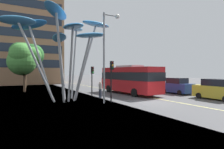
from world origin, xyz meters
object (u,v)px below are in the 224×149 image
at_px(street_lamp, 108,46).
at_px(car_parked_mid, 177,86).
at_px(traffic_light_kerb_far, 92,75).
at_px(car_far_side, 110,80).
at_px(car_side_street, 127,81).
at_px(red_bus, 129,78).
at_px(pedestrian, 100,90).
at_px(traffic_light_kerb_near, 112,73).
at_px(leaf_sculpture, 62,32).
at_px(car_parked_near, 217,90).
at_px(car_parked_far, 147,83).

bearing_deg(street_lamp, car_parked_mid, 9.90).
relative_size(traffic_light_kerb_far, car_far_side, 0.79).
bearing_deg(street_lamp, car_side_street, 50.49).
height_order(red_bus, pedestrian, red_bus).
bearing_deg(red_bus, car_parked_mid, -26.95).
relative_size(red_bus, traffic_light_kerb_near, 2.55).
height_order(car_far_side, street_lamp, street_lamp).
distance_m(leaf_sculpture, pedestrian, 7.12).
bearing_deg(red_bus, street_lamp, -140.10).
bearing_deg(car_far_side, car_parked_near, -90.45).
relative_size(leaf_sculpture, street_lamp, 1.30).
bearing_deg(car_parked_near, pedestrian, 144.61).
distance_m(leaf_sculpture, street_lamp, 4.87).
height_order(traffic_light_kerb_near, car_far_side, traffic_light_kerb_near).
bearing_deg(car_side_street, leaf_sculpture, -144.32).
height_order(leaf_sculpture, street_lamp, leaf_sculpture).
bearing_deg(leaf_sculpture, traffic_light_kerb_far, 21.05).
bearing_deg(red_bus, car_side_street, 57.77).
bearing_deg(street_lamp, car_far_side, 60.73).
xyz_separation_m(red_bus, traffic_light_kerb_far, (-5.13, 0.01, 0.50)).
distance_m(traffic_light_kerb_far, car_parked_near, 13.26).
bearing_deg(car_side_street, car_parked_near, -92.35).
relative_size(leaf_sculpture, car_side_street, 2.35).
bearing_deg(traffic_light_kerb_near, car_parked_near, -20.30).
bearing_deg(red_bus, car_parked_far, 30.10).
height_order(traffic_light_kerb_near, car_parked_near, traffic_light_kerb_near).
relative_size(traffic_light_kerb_near, pedestrian, 2.17).
distance_m(car_parked_mid, car_side_street, 11.85).
distance_m(red_bus, car_parked_far, 6.46).
distance_m(car_far_side, pedestrian, 18.92).
xyz_separation_m(traffic_light_kerb_near, car_parked_mid, (10.69, 1.86, -1.80)).
bearing_deg(car_parked_mid, leaf_sculpture, 174.72).
distance_m(car_far_side, street_lamp, 22.57).
bearing_deg(car_far_side, leaf_sculpture, -131.29).
xyz_separation_m(red_bus, street_lamp, (-5.67, -4.74, 3.21)).
relative_size(red_bus, street_lamp, 1.19).
xyz_separation_m(traffic_light_kerb_far, car_far_side, (10.31, 14.60, -1.46)).
bearing_deg(car_parked_far, traffic_light_kerb_near, -143.78).
xyz_separation_m(car_parked_mid, car_side_street, (0.22, 11.85, 0.06)).
distance_m(car_parked_far, car_side_street, 5.86).
height_order(traffic_light_kerb_far, car_parked_far, traffic_light_kerb_far).
distance_m(car_parked_near, car_side_street, 17.49).
bearing_deg(leaf_sculpture, car_far_side, 48.71).
distance_m(street_lamp, pedestrian, 5.48).
xyz_separation_m(car_side_street, car_far_side, (-0.53, 5.55, -0.00)).
height_order(car_parked_near, street_lamp, street_lamp).
height_order(car_parked_mid, pedestrian, car_parked_mid).
xyz_separation_m(traffic_light_kerb_far, car_parked_mid, (10.62, -2.80, -1.52)).
distance_m(red_bus, car_parked_near, 9.84).
distance_m(car_side_street, street_lamp, 18.37).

